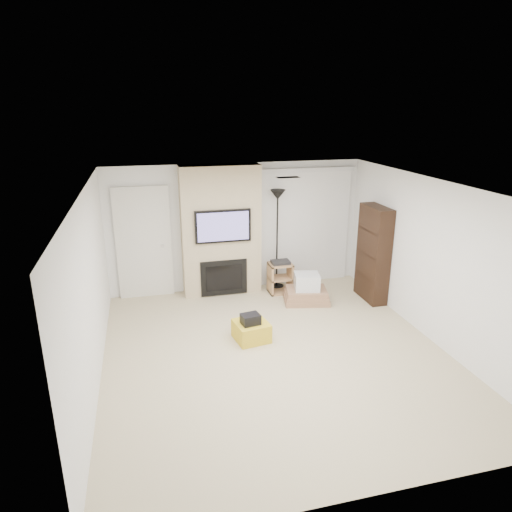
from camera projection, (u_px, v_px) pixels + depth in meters
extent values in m
cube|color=#C8B892|center=(276.00, 353.00, 6.83)|extent=(5.00, 5.50, 0.00)
cube|color=white|center=(278.00, 187.00, 6.05)|extent=(5.00, 5.50, 0.00)
cube|color=white|center=(237.00, 227.00, 8.97)|extent=(5.00, 0.00, 2.50)
cube|color=white|center=(368.00, 386.00, 3.91)|extent=(5.00, 0.00, 2.50)
cube|color=white|center=(91.00, 292.00, 5.86)|extent=(0.00, 5.50, 2.50)
cube|color=white|center=(432.00, 261.00, 7.02)|extent=(0.00, 5.50, 2.50)
cube|color=silver|center=(288.00, 177.00, 6.88)|extent=(0.35, 0.18, 0.01)
cube|color=gold|center=(251.00, 331.00, 7.19)|extent=(0.57, 0.57, 0.30)
cube|color=black|center=(250.00, 319.00, 7.07)|extent=(0.31, 0.26, 0.16)
cube|color=tan|center=(221.00, 231.00, 8.71)|extent=(1.50, 0.40, 2.50)
cube|color=black|center=(223.00, 226.00, 8.45)|extent=(1.05, 0.06, 0.62)
cube|color=#58518C|center=(223.00, 227.00, 8.41)|extent=(0.96, 0.00, 0.54)
cube|color=black|center=(224.00, 278.00, 8.79)|extent=(0.90, 0.04, 0.70)
cube|color=black|center=(224.00, 278.00, 8.77)|extent=(0.70, 0.02, 0.50)
cube|color=silver|center=(144.00, 243.00, 8.57)|extent=(1.02, 0.08, 2.14)
cube|color=#B3A993|center=(144.00, 245.00, 8.60)|extent=(0.90, 0.05, 2.05)
cylinder|color=silver|center=(162.00, 246.00, 8.64)|extent=(0.07, 0.06, 0.07)
cube|color=silver|center=(307.00, 170.00, 8.90)|extent=(1.98, 0.10, 0.08)
cube|color=white|center=(305.00, 228.00, 9.28)|extent=(1.90, 0.03, 2.29)
cylinder|color=black|center=(276.00, 286.00, 9.31)|extent=(0.30, 0.30, 0.03)
cylinder|color=black|center=(277.00, 242.00, 9.01)|extent=(0.03, 0.03, 1.86)
cone|color=black|center=(278.00, 195.00, 8.71)|extent=(0.30, 0.30, 0.19)
cube|color=tan|center=(270.00, 279.00, 8.92)|extent=(0.04, 0.38, 0.60)
cube|color=tan|center=(290.00, 277.00, 9.02)|extent=(0.04, 0.38, 0.60)
cube|color=tan|center=(280.00, 291.00, 9.06)|extent=(0.45, 0.38, 0.03)
cube|color=tan|center=(280.00, 278.00, 8.97)|extent=(0.45, 0.38, 0.03)
cube|color=tan|center=(280.00, 264.00, 8.88)|extent=(0.45, 0.38, 0.03)
cube|color=black|center=(280.00, 262.00, 8.87)|extent=(0.35, 0.25, 0.06)
cube|color=#A17556|center=(306.00, 299.00, 8.63)|extent=(0.93, 0.78, 0.09)
cube|color=#A17556|center=(306.00, 295.00, 8.60)|extent=(0.89, 0.73, 0.08)
cube|color=#A17556|center=(306.00, 291.00, 8.57)|extent=(0.84, 0.68, 0.08)
cube|color=silver|center=(307.00, 282.00, 8.51)|extent=(0.52, 0.49, 0.30)
cube|color=black|center=(373.00, 254.00, 8.49)|extent=(0.30, 0.80, 1.80)
cube|color=black|center=(370.00, 276.00, 8.63)|extent=(0.26, 0.72, 0.02)
cube|color=black|center=(372.00, 254.00, 8.49)|extent=(0.26, 0.72, 0.02)
cube|color=black|center=(374.00, 231.00, 8.35)|extent=(0.26, 0.72, 0.02)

